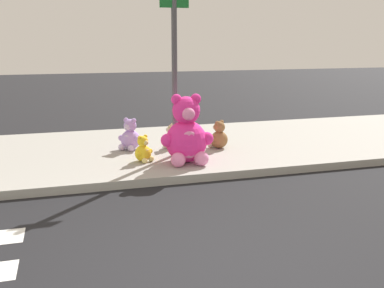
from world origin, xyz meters
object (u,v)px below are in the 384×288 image
Objects in this scene: plush_pink_large at (187,135)px; plush_yellow at (144,151)px; sign_pole at (175,70)px; plush_brown at (219,137)px; plush_tan at (172,138)px; plush_lavender at (130,137)px; plush_lime at (181,135)px.

plush_pink_large reaches higher than plush_yellow.
sign_pole is 6.21× the size of plush_yellow.
sign_pole is at bearing -162.88° from plush_brown.
sign_pole is at bearing 23.75° from plush_yellow.
plush_brown is at bearing -17.09° from plush_tan.
plush_brown is (0.96, -0.30, 0.03)m from plush_tan.
sign_pole is at bearing -41.41° from plush_lavender.
plush_pink_large is 1.93× the size of plush_lavender.
plush_tan is 0.89m from plush_lavender.
plush_brown is 1.17× the size of plush_yellow.
plush_lime is (0.29, 0.32, -0.01)m from plush_tan.
plush_yellow is (-1.74, -0.63, -0.04)m from plush_brown.
sign_pole reaches higher than plush_lavender.
plush_pink_large is 1.60m from plush_lavender.
plush_pink_large reaches higher than plush_lavender.
plush_yellow is (-0.78, -0.93, -0.01)m from plush_tan.
plush_lavender is at bearing 124.32° from plush_pink_large.
plush_lavender is (-1.17, -0.22, 0.07)m from plush_lime.
plush_lavender is at bearing 173.64° from plush_tan.
plush_brown is at bearing -42.22° from plush_lime.
plush_yellow is at bearing -83.87° from plush_lavender.
plush_tan is 0.89× the size of plush_brown.
plush_lime is (0.36, 0.94, -1.49)m from sign_pole.
plush_tan is 1.06× the size of plush_lime.
plush_lavender is (-1.85, 0.40, 0.03)m from plush_brown.
plush_lime is at bearing 10.60° from plush_lavender.
plush_yellow is at bearing -129.97° from plush_tan.
plush_lime is 1.64m from plush_yellow.
plush_pink_large reaches higher than plush_brown.
plush_brown is (0.68, -0.61, 0.04)m from plush_lime.
plush_pink_large is at bearing -136.61° from plush_brown.
plush_pink_large is (0.08, -0.59, -1.18)m from sign_pole.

